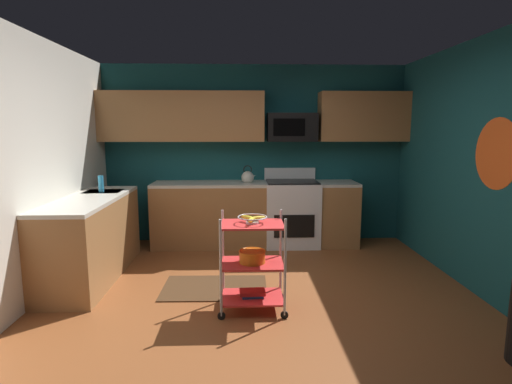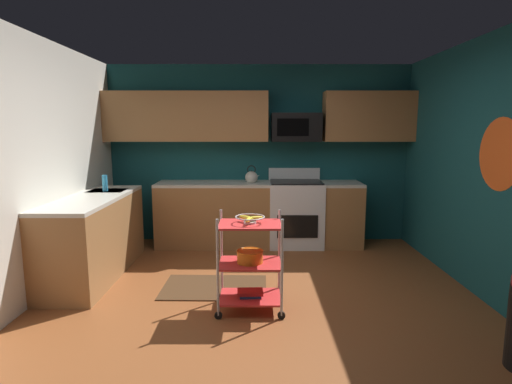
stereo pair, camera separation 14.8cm
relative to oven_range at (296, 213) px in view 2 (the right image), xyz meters
name	(u,v)px [view 2 (the right image)]	position (x,y,z in m)	size (l,w,h in m)	color
floor	(261,308)	(-0.53, -2.10, -0.50)	(4.40, 4.80, 0.04)	brown
wall_back	(259,154)	(-0.53, 0.33, 0.82)	(4.52, 0.06, 2.60)	#14474C
wall_left	(16,171)	(-2.76, -2.10, 0.82)	(0.06, 4.80, 2.60)	silver
wall_right	(507,171)	(1.70, -2.10, 0.82)	(0.06, 4.80, 2.60)	#14474C
wall_flower_decal	(501,154)	(1.67, -2.04, 0.97)	(0.68, 0.68, 0.00)	#E5591E
counter_run	(204,221)	(-1.28, -0.49, -0.01)	(3.66, 2.46, 0.92)	#9E6B3D
oven_range	(296,213)	(0.00, 0.00, 0.00)	(0.76, 0.65, 1.10)	white
upper_cabinets	(251,117)	(-0.65, 0.13, 1.37)	(4.40, 0.33, 0.70)	#9E6B3D
microwave	(297,127)	(0.00, 0.10, 1.22)	(0.70, 0.39, 0.40)	black
rolling_cart	(251,263)	(-0.63, -2.16, -0.02)	(0.63, 0.43, 0.91)	silver
fruit_bowl	(251,218)	(-0.63, -2.16, 0.40)	(0.27, 0.27, 0.07)	silver
mixing_bowl_large	(251,256)	(-0.63, -2.16, 0.04)	(0.25, 0.25, 0.11)	orange
book_stack	(251,293)	(-0.63, -2.16, -0.32)	(0.24, 0.15, 0.06)	#1E4C8C
kettle	(252,177)	(-0.64, 0.00, 0.52)	(0.21, 0.18, 0.26)	beige
dish_soap_bottle	(106,183)	(-2.43, -0.83, 0.54)	(0.06, 0.06, 0.20)	#2D8CBF
floor_rug	(215,287)	(-1.01, -1.64, -0.47)	(1.10, 0.70, 0.01)	#472D19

